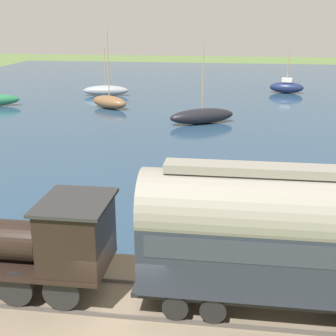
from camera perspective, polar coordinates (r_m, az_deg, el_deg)
name	(u,v)px	position (r m, az deg, el deg)	size (l,w,h in m)	color
ground_plane	(128,325)	(15.13, -4.89, -18.49)	(200.00, 200.00, 0.00)	#516B38
harbor_water	(208,95)	(56.19, 4.92, 8.81)	(80.00, 80.00, 0.01)	navy
rail_embankment	(131,308)	(15.30, -4.55, -16.66)	(5.70, 56.00, 0.71)	#756651
steam_locomotive	(39,239)	(14.99, -15.42, -8.39)	(2.46, 5.82, 3.68)	black
passenger_coach	(285,234)	(13.66, 14.12, -7.78)	(2.21, 8.56, 4.45)	black
sailboat_black	(202,116)	(41.01, 4.17, 6.35)	(4.18, 6.00, 7.08)	black
sailboat_brown	(109,102)	(48.23, -7.15, 8.02)	(3.73, 4.66, 7.79)	brown
sailboat_gray	(106,91)	(56.08, -7.59, 9.35)	(2.29, 5.47, 5.48)	gray
sailboat_navy	(287,87)	(59.47, 14.25, 9.56)	(2.37, 4.26, 5.79)	#192347
rowboat_mid_harbor	(335,208)	(23.70, 19.68, -4.62)	(0.80, 2.91, 0.54)	beige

